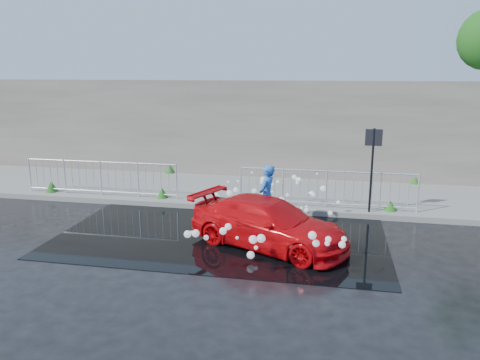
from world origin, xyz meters
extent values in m
plane|color=black|center=(0.00, 0.00, 0.00)|extent=(90.00, 90.00, 0.00)
cube|color=gray|center=(0.00, 5.00, 0.07)|extent=(30.00, 4.00, 0.15)
cube|color=gray|center=(0.00, 3.00, 0.08)|extent=(30.00, 0.25, 0.16)
cube|color=#5D574E|center=(0.00, 7.20, 1.90)|extent=(30.00, 0.60, 3.50)
cube|color=black|center=(0.50, 1.00, 0.01)|extent=(8.00, 5.00, 0.01)
cylinder|color=black|center=(4.20, 3.10, 1.25)|extent=(0.06, 0.06, 2.50)
cube|color=black|center=(4.20, 3.10, 2.25)|extent=(0.45, 0.04, 0.45)
cylinder|color=silver|center=(-6.50, 3.35, 0.70)|extent=(0.05, 0.05, 1.10)
cylinder|color=silver|center=(-1.50, 3.35, 0.70)|extent=(0.05, 0.05, 1.10)
cylinder|color=silver|center=(-4.00, 3.35, 1.22)|extent=(5.00, 0.04, 0.04)
cylinder|color=silver|center=(-4.00, 3.35, 0.27)|extent=(5.00, 0.04, 0.04)
cylinder|color=silver|center=(0.50, 3.35, 0.70)|extent=(0.05, 0.05, 1.10)
cylinder|color=silver|center=(5.50, 3.35, 0.70)|extent=(0.05, 0.05, 1.10)
cylinder|color=silver|center=(3.00, 3.35, 1.22)|extent=(5.00, 0.04, 0.04)
cylinder|color=silver|center=(3.00, 3.35, 0.27)|extent=(5.00, 0.04, 0.04)
cone|color=#114215|center=(-5.80, 3.40, 0.34)|extent=(0.40, 0.40, 0.37)
cone|color=#114215|center=(-2.00, 3.40, 0.31)|extent=(0.36, 0.36, 0.32)
cone|color=#114215|center=(1.20, 3.40, 0.34)|extent=(0.44, 0.44, 0.38)
cone|color=#114215|center=(4.80, 3.40, 0.29)|extent=(0.38, 0.38, 0.28)
cone|color=#114215|center=(-3.00, 6.90, 0.32)|extent=(0.42, 0.42, 0.34)
cone|color=#114215|center=(6.00, 6.90, 0.27)|extent=(0.34, 0.34, 0.24)
sphere|color=white|center=(0.80, 1.41, 0.34)|extent=(0.16, 0.16, 0.16)
sphere|color=white|center=(2.67, 2.40, 0.76)|extent=(0.12, 0.12, 0.12)
sphere|color=white|center=(2.16, 3.15, 0.96)|extent=(0.08, 0.08, 0.08)
sphere|color=white|center=(3.14, 1.76, 0.47)|extent=(0.12, 0.12, 0.12)
sphere|color=white|center=(2.59, 2.43, 0.79)|extent=(0.09, 0.09, 0.09)
sphere|color=white|center=(0.07, 1.40, 0.34)|extent=(0.18, 0.18, 0.18)
sphere|color=white|center=(2.56, 1.41, 0.29)|extent=(0.11, 0.11, 0.11)
sphere|color=white|center=(2.72, 3.57, 1.08)|extent=(0.07, 0.07, 0.07)
sphere|color=white|center=(1.20, 3.14, 0.94)|extent=(0.17, 0.17, 0.17)
sphere|color=white|center=(0.03, 2.24, 0.63)|extent=(0.16, 0.16, 0.16)
sphere|color=white|center=(2.50, 1.50, 0.25)|extent=(0.10, 0.10, 0.10)
sphere|color=white|center=(0.68, 1.90, 0.51)|extent=(0.12, 0.12, 0.12)
sphere|color=white|center=(2.92, 2.50, 0.91)|extent=(0.17, 0.17, 0.17)
sphere|color=white|center=(0.53, 2.77, 0.95)|extent=(0.06, 0.06, 0.06)
sphere|color=white|center=(1.55, 2.48, 0.77)|extent=(0.07, 0.07, 0.07)
sphere|color=white|center=(0.80, 3.51, 1.05)|extent=(0.07, 0.07, 0.07)
sphere|color=white|center=(3.33, 2.23, 0.63)|extent=(0.11, 0.11, 0.11)
sphere|color=white|center=(2.53, 1.78, 0.50)|extent=(0.12, 0.12, 0.12)
sphere|color=white|center=(1.19, 2.91, 0.91)|extent=(0.09, 0.09, 0.09)
sphere|color=white|center=(2.40, 1.81, 0.55)|extent=(0.06, 0.06, 0.06)
sphere|color=white|center=(1.82, 1.91, 0.38)|extent=(0.10, 0.10, 0.10)
sphere|color=white|center=(2.21, 3.29, 0.95)|extent=(0.14, 0.14, 0.14)
sphere|color=white|center=(1.22, 1.73, 0.50)|extent=(0.14, 0.14, 0.14)
sphere|color=white|center=(1.49, 2.96, 0.86)|extent=(0.08, 0.08, 0.08)
sphere|color=white|center=(1.94, 1.73, 0.51)|extent=(0.11, 0.11, 0.11)
sphere|color=white|center=(2.35, 1.47, 0.27)|extent=(0.08, 0.08, 0.08)
sphere|color=white|center=(0.39, 2.30, 0.71)|extent=(0.17, 0.17, 0.17)
sphere|color=white|center=(1.66, 1.79, 0.50)|extent=(0.15, 0.15, 0.15)
sphere|color=white|center=(1.97, 2.46, 0.70)|extent=(0.10, 0.10, 0.10)
sphere|color=white|center=(0.63, 1.60, 0.35)|extent=(0.08, 0.08, 0.08)
sphere|color=white|center=(2.64, 2.40, 0.81)|extent=(0.10, 0.10, 0.10)
sphere|color=white|center=(2.06, 1.16, 0.11)|extent=(0.15, 0.15, 0.15)
sphere|color=white|center=(1.04, 2.55, 0.74)|extent=(0.14, 0.14, 0.14)
sphere|color=white|center=(0.68, 1.37, 0.28)|extent=(0.12, 0.12, 0.12)
sphere|color=white|center=(2.08, 3.28, 1.02)|extent=(0.14, 0.14, 0.14)
sphere|color=white|center=(1.61, 3.24, 0.87)|extent=(0.09, 0.09, 0.09)
sphere|color=white|center=(0.12, 1.85, 0.66)|extent=(0.15, 0.15, 0.15)
sphere|color=white|center=(1.32, 2.25, 0.72)|extent=(0.12, 0.12, 0.12)
sphere|color=white|center=(0.25, 2.77, 0.91)|extent=(0.08, 0.08, 0.08)
sphere|color=white|center=(1.83, 2.35, 0.58)|extent=(0.17, 0.17, 0.17)
sphere|color=white|center=(1.24, 2.35, 0.64)|extent=(0.08, 0.08, 0.08)
sphere|color=white|center=(2.52, 2.02, 0.53)|extent=(0.08, 0.08, 0.08)
sphere|color=white|center=(2.24, 2.94, 1.04)|extent=(0.10, 0.10, 0.10)
sphere|color=white|center=(2.14, 1.39, 0.22)|extent=(0.11, 0.11, 0.11)
sphere|color=white|center=(2.21, 2.76, 0.98)|extent=(0.08, 0.08, 0.08)
sphere|color=white|center=(2.05, 1.64, 0.49)|extent=(0.15, 0.15, 0.15)
sphere|color=white|center=(0.50, 2.62, 0.72)|extent=(0.15, 0.15, 0.15)
sphere|color=white|center=(0.98, 2.04, 0.69)|extent=(0.14, 0.14, 0.14)
sphere|color=white|center=(0.91, 1.52, 0.19)|extent=(0.17, 0.17, 0.17)
sphere|color=white|center=(2.89, -1.28, 0.78)|extent=(0.14, 0.14, 0.14)
sphere|color=white|center=(0.58, -1.57, 0.92)|extent=(0.15, 0.15, 0.15)
sphere|color=white|center=(1.24, -1.62, 1.12)|extent=(0.13, 0.13, 0.13)
sphere|color=white|center=(1.14, -1.63, 1.03)|extent=(0.14, 0.14, 0.14)
sphere|color=white|center=(0.39, -1.51, 0.87)|extent=(0.15, 0.15, 0.15)
sphere|color=white|center=(1.58, -0.41, 0.25)|extent=(0.09, 0.09, 0.09)
sphere|color=white|center=(1.34, -1.26, 0.77)|extent=(0.06, 0.06, 0.06)
sphere|color=white|center=(0.41, -1.31, 0.84)|extent=(0.07, 0.07, 0.07)
sphere|color=white|center=(1.59, -0.82, 0.59)|extent=(0.18, 0.18, 0.18)
sphere|color=white|center=(2.32, -0.56, 0.41)|extent=(0.14, 0.14, 0.14)
sphere|color=white|center=(3.38, -1.23, 0.77)|extent=(0.14, 0.14, 0.14)
sphere|color=white|center=(3.42, -1.16, 0.86)|extent=(0.11, 0.11, 0.11)
sphere|color=white|center=(1.51, -0.65, 0.17)|extent=(0.17, 0.17, 0.17)
sphere|color=white|center=(0.73, -1.37, 0.77)|extent=(0.11, 0.11, 0.11)
sphere|color=white|center=(3.12, -0.89, 0.73)|extent=(0.13, 0.13, 0.13)
sphere|color=white|center=(2.82, -1.41, 0.98)|extent=(0.16, 0.16, 0.16)
sphere|color=white|center=(3.10, -0.93, 0.66)|extent=(0.10, 0.10, 0.10)
sphere|color=white|center=(1.81, -1.18, 0.76)|extent=(0.17, 0.17, 0.17)
imported|color=red|center=(1.74, 0.38, 0.56)|extent=(4.16, 2.96, 1.12)
imported|color=blue|center=(1.50, 1.80, 0.82)|extent=(0.53, 0.68, 1.65)
camera|label=1|loc=(3.12, -9.86, 4.03)|focal=35.00mm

